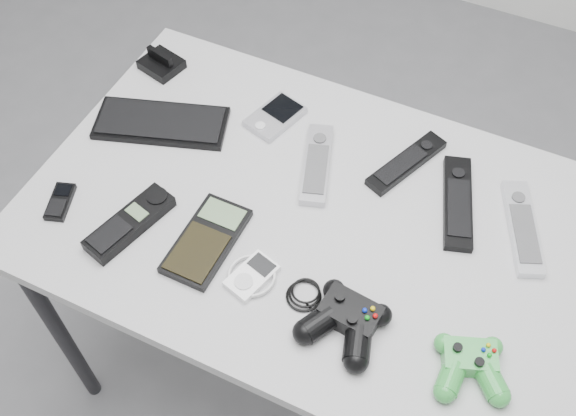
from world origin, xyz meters
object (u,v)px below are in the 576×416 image
at_px(remote_silver_b, 523,227).
at_px(controller_black, 346,319).
at_px(desk, 314,234).
at_px(mp3_player, 252,276).
at_px(calculator, 207,240).
at_px(controller_green, 470,364).
at_px(remote_black_a, 407,162).
at_px(remote_black_b, 458,202).
at_px(cordless_handset, 130,223).
at_px(mobile_phone, 60,201).
at_px(remote_silver_a, 317,164).
at_px(pda, 275,116).
at_px(pda_keyboard, 161,122).

xyz_separation_m(remote_silver_b, controller_black, (-0.22, -0.32, 0.01)).
relative_size(desk, mp3_player, 11.75).
bearing_deg(calculator, controller_green, -3.29).
bearing_deg(remote_silver_b, remote_black_a, 144.32).
bearing_deg(calculator, desk, 42.95).
distance_m(desk, remote_black_b, 0.28).
xyz_separation_m(cordless_handset, controller_black, (0.44, -0.02, 0.01)).
height_order(remote_black_b, controller_black, controller_black).
distance_m(desk, cordless_handset, 0.35).
bearing_deg(calculator, remote_black_a, 51.39).
height_order(desk, mobile_phone, mobile_phone).
bearing_deg(controller_black, remote_black_a, 100.11).
distance_m(desk, remote_silver_a, 0.14).
height_order(remote_black_a, mobile_phone, remote_black_a).
relative_size(pda, controller_black, 0.51).
bearing_deg(pda, mp3_player, -53.65).
relative_size(pda_keyboard, mobile_phone, 3.21).
bearing_deg(remote_black_b, pda_keyboard, 168.42).
height_order(remote_silver_a, controller_black, controller_black).
bearing_deg(mp3_player, pda_keyboard, 160.06).
bearing_deg(remote_black_a, pda, -157.34).
bearing_deg(pda, remote_silver_b, 10.31).
relative_size(remote_black_b, calculator, 1.15).
xyz_separation_m(remote_black_b, cordless_handset, (-0.54, -0.31, 0.00)).
distance_m(mobile_phone, controller_green, 0.80).
bearing_deg(mp3_player, remote_silver_b, 53.11).
bearing_deg(remote_silver_a, calculator, -131.74).
xyz_separation_m(desk, remote_black_a, (0.12, 0.19, 0.07)).
height_order(pda_keyboard, calculator, calculator).
bearing_deg(desk, controller_black, -53.12).
xyz_separation_m(pda_keyboard, remote_silver_a, (0.34, 0.03, 0.00)).
relative_size(pda_keyboard, remote_silver_a, 1.37).
bearing_deg(controller_black, cordless_handset, -175.75).
height_order(pda, controller_green, controller_green).
xyz_separation_m(remote_silver_b, mp3_player, (-0.41, -0.31, -0.00)).
height_order(cordless_handset, calculator, cordless_handset).
xyz_separation_m(remote_silver_a, remote_black_b, (0.28, 0.03, -0.00)).
height_order(pda_keyboard, mp3_player, same).
distance_m(mp3_player, controller_black, 0.19).
xyz_separation_m(remote_silver_a, controller_black, (0.18, -0.30, 0.01)).
distance_m(remote_black_b, controller_green, 0.33).
distance_m(remote_silver_a, controller_green, 0.49).
distance_m(cordless_handset, mp3_player, 0.25).
height_order(pda, mp3_player, pda).
bearing_deg(mp3_player, remote_black_a, 82.31).
distance_m(remote_silver_a, remote_black_a, 0.18).
distance_m(remote_black_a, calculator, 0.43).
bearing_deg(remote_black_a, remote_silver_b, 9.98).
xyz_separation_m(remote_silver_a, remote_silver_b, (0.41, 0.02, -0.00)).
distance_m(calculator, controller_black, 0.30).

